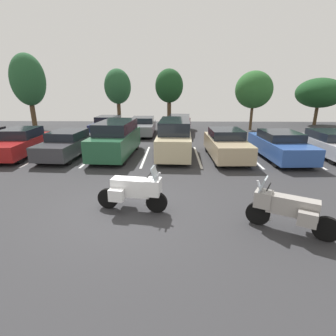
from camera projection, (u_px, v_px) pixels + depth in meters
ground at (126, 213)px, 8.00m from camera, size 44.00×44.00×0.10m
motorcycle_touring at (135, 190)px, 7.86m from camera, size 2.24×1.02×1.47m
motorcycle_second at (288, 209)px, 6.71m from camera, size 2.09×1.30×1.41m
parking_stripes at (120, 156)px, 14.41m from camera, size 26.48×4.62×0.01m
car_red at (20, 143)px, 14.36m from camera, size 1.95×4.69×1.48m
car_charcoal at (67, 144)px, 14.10m from camera, size 2.03×4.42×1.41m
car_green at (116, 139)px, 14.18m from camera, size 2.15×4.93×1.92m
car_champagne at (175, 138)px, 14.29m from camera, size 1.97×4.94×1.98m
car_tan at (226, 144)px, 13.79m from camera, size 1.93×4.55×1.54m
car_blue at (280, 145)px, 13.75m from camera, size 2.13×4.88×1.45m
car_silver at (332, 144)px, 14.18m from camera, size 2.03×4.63×1.37m
car_far_navy at (108, 125)px, 21.03m from camera, size 2.00×4.47×1.43m
car_far_grey at (143, 126)px, 20.77m from camera, size 1.90×4.77×1.38m
car_far_maroon at (179, 125)px, 21.00m from camera, size 2.24×5.05×1.51m
tree_center_left at (118, 87)px, 26.22m from camera, size 2.70×2.70×5.51m
tree_far_right at (169, 86)px, 24.33m from camera, size 2.65×2.65×5.38m
tree_left at (319, 93)px, 25.27m from camera, size 4.46×4.46×4.59m
tree_right at (254, 90)px, 22.18m from camera, size 3.18×3.18×5.07m
tree_center at (28, 80)px, 22.56m from camera, size 2.93×2.93×6.55m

